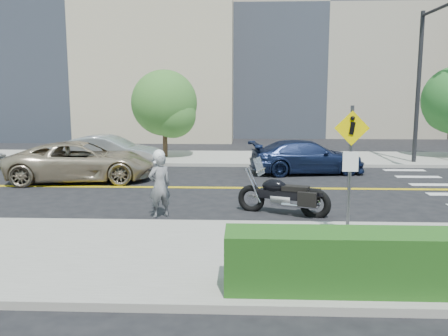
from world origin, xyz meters
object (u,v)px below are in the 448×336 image
(motorcyclist, at_px, (160,184))
(parked_car_silver, at_px, (109,153))
(motorcycle, at_px, (284,187))
(pedestrian_sign, at_px, (350,159))
(suv, at_px, (82,161))
(parked_car_blue, at_px, (307,157))

(motorcyclist, relative_size, parked_car_silver, 0.40)
(motorcyclist, xyz_separation_m, motorcycle, (3.46, 0.49, -0.15))
(motorcyclist, height_order, parked_car_silver, motorcyclist)
(pedestrian_sign, bearing_deg, motorcycle, 115.61)
(suv, height_order, parked_car_blue, suv)
(motorcycle, bearing_deg, motorcyclist, -152.47)
(pedestrian_sign, bearing_deg, parked_car_silver, 130.01)
(parked_car_blue, bearing_deg, motorcyclist, 136.80)
(motorcycle, bearing_deg, parked_car_silver, 153.55)
(pedestrian_sign, height_order, motorcyclist, pedestrian_sign)
(suv, bearing_deg, parked_car_blue, -84.98)
(pedestrian_sign, relative_size, parked_car_blue, 0.61)
(motorcyclist, relative_size, parked_car_blue, 0.39)
(pedestrian_sign, distance_m, parked_car_blue, 9.70)
(motorcycle, height_order, parked_car_silver, motorcycle)
(pedestrian_sign, relative_size, suv, 0.54)
(pedestrian_sign, xyz_separation_m, suv, (-8.73, 7.47, -1.19))
(parked_car_blue, bearing_deg, motorcycle, 158.00)
(parked_car_silver, bearing_deg, pedestrian_sign, -136.71)
(parked_car_silver, bearing_deg, motorcyclist, -151.65)
(motorcycle, xyz_separation_m, parked_car_silver, (-7.14, 7.38, -0.01))
(motorcyclist, distance_m, suv, 6.69)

